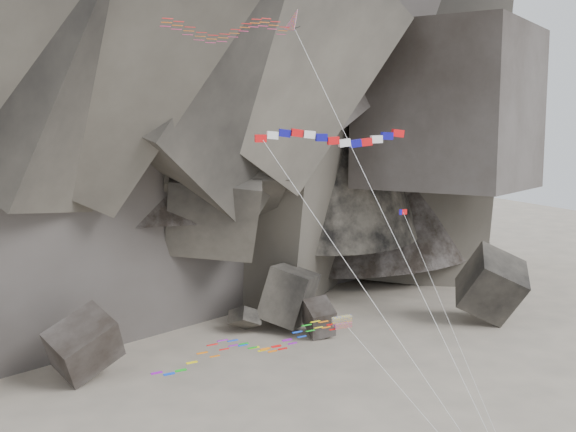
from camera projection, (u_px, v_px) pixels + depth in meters
name	position (u px, v px, depth m)	size (l,w,h in m)	color
headland	(98.00, 4.00, 104.27)	(110.00, 70.00, 84.00)	#544E44
boulder_field	(155.00, 339.00, 76.09)	(80.56, 19.73, 10.57)	#47423F
delta_kite	(224.00, 28.00, 43.57)	(17.95, 15.93, 31.97)	red
banner_kite	(332.00, 140.00, 44.99)	(12.20, 14.14, 24.41)	red
parafoil_kite	(248.00, 345.00, 40.98)	(20.84, 10.13, 13.13)	yellow
pennant_kite	(433.00, 285.00, 45.47)	(3.12, 11.27, 19.14)	red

